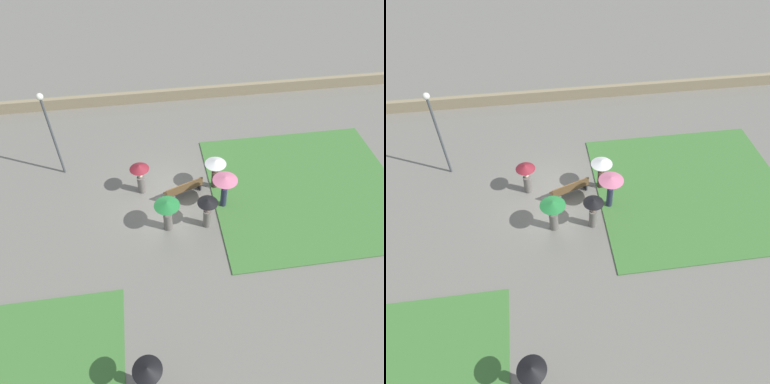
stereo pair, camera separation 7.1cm
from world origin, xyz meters
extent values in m
plane|color=slate|center=(0.00, 0.00, 0.00)|extent=(90.00, 90.00, 0.00)
cube|color=#427A38|center=(-7.06, 0.53, 0.03)|extent=(9.37, 8.71, 0.06)
cube|color=gray|center=(0.00, -8.54, 0.36)|extent=(45.00, 0.35, 0.73)
cube|color=brown|center=(-0.95, 0.02, 0.42)|extent=(1.98, 1.07, 0.05)
cube|color=brown|center=(-1.02, 0.19, 0.68)|extent=(1.85, 0.72, 0.45)
cube|color=#232326|center=(-1.78, -0.28, 0.20)|extent=(0.21, 0.38, 0.40)
cube|color=#232326|center=(-0.13, 0.33, 0.20)|extent=(0.21, 0.38, 0.40)
cylinder|color=#474C51|center=(5.02, -2.48, 2.19)|extent=(0.12, 0.12, 4.39)
sphere|color=white|center=(5.02, -2.48, 4.55)|extent=(0.32, 0.32, 0.32)
cylinder|color=slate|center=(1.06, -0.49, 0.48)|extent=(0.50, 0.50, 0.95)
sphere|color=beige|center=(1.06, -0.49, 1.06)|extent=(0.22, 0.22, 0.22)
cylinder|color=#4C4C4F|center=(1.06, -0.49, 1.34)|extent=(0.02, 0.02, 0.35)
cone|color=maroon|center=(1.06, -0.49, 1.63)|extent=(0.93, 0.93, 0.23)
cylinder|color=slate|center=(-0.01, 2.02, 0.49)|extent=(0.54, 0.54, 0.98)
sphere|color=beige|center=(-0.01, 2.02, 1.09)|extent=(0.22, 0.22, 0.22)
cylinder|color=#4C4C4F|center=(-0.01, 2.02, 1.37)|extent=(0.02, 0.02, 0.35)
cone|color=#237A38|center=(-0.01, 2.02, 1.66)|extent=(1.13, 1.13, 0.22)
cylinder|color=#47382D|center=(-2.57, -0.29, 0.50)|extent=(0.33, 0.33, 1.00)
sphere|color=#997051|center=(-2.57, -0.29, 1.10)|extent=(0.20, 0.20, 0.20)
cylinder|color=#4C4C4F|center=(-2.57, -0.29, 1.38)|extent=(0.02, 0.02, 0.35)
cone|color=white|center=(-2.57, -0.29, 1.67)|extent=(1.04, 1.04, 0.22)
cylinder|color=#282D47|center=(-2.76, 1.03, 0.58)|extent=(0.36, 0.36, 1.17)
sphere|color=#997051|center=(-2.76, 1.03, 1.27)|extent=(0.20, 0.20, 0.20)
cylinder|color=#4C4C4F|center=(-2.76, 1.03, 1.54)|extent=(0.02, 0.02, 0.35)
cone|color=pink|center=(-2.76, 1.03, 1.81)|extent=(1.15, 1.15, 0.19)
cylinder|color=slate|center=(-1.77, 2.11, 0.48)|extent=(0.48, 0.48, 0.97)
sphere|color=#997051|center=(-1.77, 2.11, 1.07)|extent=(0.22, 0.22, 0.22)
cylinder|color=#4C4C4F|center=(-1.77, 2.11, 1.36)|extent=(0.02, 0.02, 0.35)
cone|color=black|center=(-1.77, 2.11, 1.64)|extent=(0.92, 0.92, 0.21)
cylinder|color=black|center=(1.23, 8.70, 0.60)|extent=(0.50, 0.50, 1.19)
sphere|color=beige|center=(1.23, 8.70, 1.30)|extent=(0.21, 0.21, 0.21)
cylinder|color=#4C4C4F|center=(1.23, 8.70, 1.58)|extent=(0.02, 0.02, 0.35)
cone|color=black|center=(1.23, 8.70, 1.86)|extent=(0.93, 0.93, 0.21)
camera|label=1|loc=(0.45, 12.69, 13.56)|focal=35.00mm
camera|label=2|loc=(0.38, 12.70, 13.56)|focal=35.00mm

